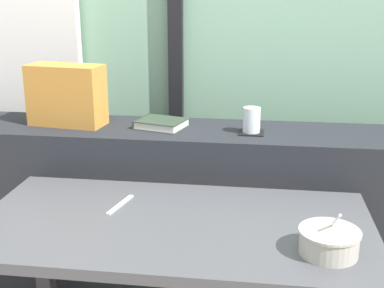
{
  "coord_description": "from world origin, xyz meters",
  "views": [
    {
      "loc": [
        0.31,
        -1.49,
        1.41
      ],
      "look_at": [
        0.04,
        0.47,
        0.79
      ],
      "focal_mm": 47.41,
      "sensor_mm": 36.0,
      "label": 1
    }
  ],
  "objects_px": {
    "throw_pillow": "(67,95)",
    "breakfast_table": "(174,249)",
    "coaster_square": "(251,133)",
    "soup_bowl": "(329,242)",
    "closed_book": "(161,124)",
    "fork_utensil": "(120,205)",
    "juice_glass": "(252,121)"
  },
  "relations": [
    {
      "from": "juice_glass",
      "to": "throw_pillow",
      "type": "relative_size",
      "value": 0.32
    },
    {
      "from": "coaster_square",
      "to": "closed_book",
      "type": "height_order",
      "value": "closed_book"
    },
    {
      "from": "throw_pillow",
      "to": "breakfast_table",
      "type": "bearing_deg",
      "value": -45.59
    },
    {
      "from": "breakfast_table",
      "to": "juice_glass",
      "type": "relative_size",
      "value": 12.49
    },
    {
      "from": "soup_bowl",
      "to": "throw_pillow",
      "type": "bearing_deg",
      "value": 145.18
    },
    {
      "from": "closed_book",
      "to": "fork_utensil",
      "type": "relative_size",
      "value": 1.36
    },
    {
      "from": "juice_glass",
      "to": "throw_pillow",
      "type": "height_order",
      "value": "throw_pillow"
    },
    {
      "from": "breakfast_table",
      "to": "fork_utensil",
      "type": "relative_size",
      "value": 7.55
    },
    {
      "from": "closed_book",
      "to": "soup_bowl",
      "type": "relative_size",
      "value": 1.32
    },
    {
      "from": "juice_glass",
      "to": "soup_bowl",
      "type": "distance_m",
      "value": 0.75
    },
    {
      "from": "throw_pillow",
      "to": "fork_utensil",
      "type": "distance_m",
      "value": 0.66
    },
    {
      "from": "juice_glass",
      "to": "fork_utensil",
      "type": "bearing_deg",
      "value": -134.43
    },
    {
      "from": "breakfast_table",
      "to": "coaster_square",
      "type": "distance_m",
      "value": 0.64
    },
    {
      "from": "juice_glass",
      "to": "closed_book",
      "type": "height_order",
      "value": "juice_glass"
    },
    {
      "from": "coaster_square",
      "to": "juice_glass",
      "type": "relative_size",
      "value": 0.97
    },
    {
      "from": "throw_pillow",
      "to": "fork_utensil",
      "type": "height_order",
      "value": "throw_pillow"
    },
    {
      "from": "coaster_square",
      "to": "fork_utensil",
      "type": "bearing_deg",
      "value": -134.43
    },
    {
      "from": "breakfast_table",
      "to": "coaster_square",
      "type": "height_order",
      "value": "coaster_square"
    },
    {
      "from": "closed_book",
      "to": "soup_bowl",
      "type": "height_order",
      "value": "closed_book"
    },
    {
      "from": "closed_book",
      "to": "breakfast_table",
      "type": "bearing_deg",
      "value": -75.17
    },
    {
      "from": "breakfast_table",
      "to": "coaster_square",
      "type": "relative_size",
      "value": 12.83
    },
    {
      "from": "coaster_square",
      "to": "throw_pillow",
      "type": "distance_m",
      "value": 0.8
    },
    {
      "from": "coaster_square",
      "to": "throw_pillow",
      "type": "bearing_deg",
      "value": 177.76
    },
    {
      "from": "breakfast_table",
      "to": "soup_bowl",
      "type": "xyz_separation_m",
      "value": [
        0.47,
        -0.14,
        0.14
      ]
    },
    {
      "from": "throw_pillow",
      "to": "soup_bowl",
      "type": "height_order",
      "value": "throw_pillow"
    },
    {
      "from": "coaster_square",
      "to": "soup_bowl",
      "type": "bearing_deg",
      "value": -70.76
    },
    {
      "from": "soup_bowl",
      "to": "coaster_square",
      "type": "bearing_deg",
      "value": 109.24
    },
    {
      "from": "coaster_square",
      "to": "fork_utensil",
      "type": "distance_m",
      "value": 0.64
    },
    {
      "from": "coaster_square",
      "to": "fork_utensil",
      "type": "height_order",
      "value": "coaster_square"
    },
    {
      "from": "fork_utensil",
      "to": "closed_book",
      "type": "bearing_deg",
      "value": 97.27
    },
    {
      "from": "coaster_square",
      "to": "breakfast_table",
      "type": "bearing_deg",
      "value": -112.99
    },
    {
      "from": "throw_pillow",
      "to": "soup_bowl",
      "type": "bearing_deg",
      "value": -34.82
    }
  ]
}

